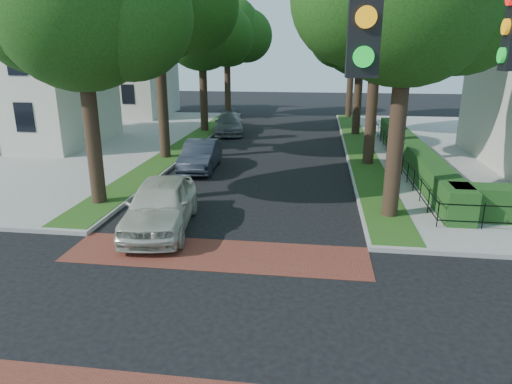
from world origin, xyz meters
TOP-DOWN VIEW (x-y plane):
  - ground at (0.00, 0.00)m, footprint 120.00×120.00m
  - crosswalk_far at (0.00, 3.20)m, footprint 9.00×2.20m
  - grass_strip_ne at (5.40, 19.10)m, footprint 1.60×29.80m
  - grass_strip_nw at (-5.40, 19.10)m, footprint 1.60×29.80m
  - tree_right_mid at (5.61, 15.25)m, footprint 8.25×7.09m
  - tree_right_far at (5.60, 24.22)m, footprint 7.25×6.23m
  - tree_right_back at (5.60, 33.23)m, footprint 7.50×6.45m
  - tree_left_near at (-5.40, 7.23)m, footprint 7.50×6.45m
  - tree_left_far at (-5.40, 24.22)m, footprint 7.00×6.02m
  - tree_left_back at (-5.40, 33.24)m, footprint 7.75×6.66m
  - hedge_main_road at (7.70, 15.00)m, footprint 1.00×18.00m
  - fence_main_road at (6.90, 15.00)m, footprint 0.06×18.00m
  - house_left_near at (-15.49, 17.99)m, footprint 10.00×9.00m
  - house_left_far at (-15.49, 31.99)m, footprint 10.00×9.00m
  - parked_car_front at (-2.30, 5.00)m, footprint 2.68×5.27m
  - parked_car_middle at (-2.99, 13.07)m, footprint 1.82×4.55m
  - parked_car_rear at (-3.60, 23.74)m, footprint 2.84×5.25m

SIDE VIEW (x-z plane):
  - ground at x=0.00m, z-range 0.00..0.00m
  - crosswalk_far at x=0.00m, z-range 0.00..0.01m
  - grass_strip_ne at x=5.40m, z-range 0.15..0.17m
  - grass_strip_nw at x=-5.40m, z-range 0.15..0.17m
  - fence_main_road at x=6.90m, z-range 0.15..1.05m
  - parked_car_rear at x=-3.60m, z-range 0.00..1.44m
  - parked_car_middle at x=-2.99m, z-range 0.00..1.47m
  - hedge_main_road at x=7.70m, z-range 0.15..1.35m
  - parked_car_front at x=-2.30m, z-range 0.00..1.72m
  - house_left_near at x=-15.49m, z-range -0.03..10.11m
  - house_left_far at x=-15.49m, z-range -0.03..10.11m
  - tree_right_far at x=5.60m, z-range 2.04..11.78m
  - tree_left_far at x=-5.40m, z-range 2.19..12.05m
  - tree_right_back at x=5.60m, z-range 2.17..12.37m
  - tree_left_near at x=-5.40m, z-range 2.17..12.37m
  - tree_left_back at x=-5.40m, z-range 2.19..12.63m
  - tree_right_mid at x=5.61m, z-range 2.38..13.60m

